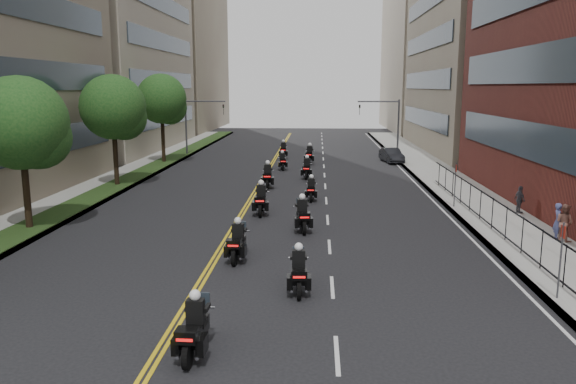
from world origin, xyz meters
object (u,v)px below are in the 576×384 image
(pedestrian_c, at_px, (520,200))
(motorcycle_10, at_px, (283,151))
(motorcycle_9, at_px, (310,156))
(motorcycle_0, at_px, (195,330))
(pedestrian_a, at_px, (558,221))
(motorcycle_8, at_px, (282,162))
(motorcycle_6, at_px, (268,177))
(parked_sedan, at_px, (392,155))
(motorcycle_7, at_px, (307,169))
(motorcycle_4, at_px, (261,201))
(motorcycle_5, at_px, (311,190))
(motorcycle_3, at_px, (302,216))
(motorcycle_1, at_px, (299,273))
(pedestrian_b, at_px, (564,222))
(motorcycle_2, at_px, (238,243))

(pedestrian_c, bearing_deg, motorcycle_10, 17.64)
(motorcycle_9, bearing_deg, motorcycle_0, -90.77)
(motorcycle_0, bearing_deg, pedestrian_a, 41.68)
(motorcycle_8, height_order, motorcycle_10, motorcycle_10)
(motorcycle_8, bearing_deg, motorcycle_6, -100.46)
(motorcycle_0, distance_m, pedestrian_a, 17.90)
(motorcycle_8, bearing_deg, parked_sedan, 20.05)
(motorcycle_7, bearing_deg, pedestrian_a, -53.82)
(motorcycle_4, bearing_deg, pedestrian_c, -0.65)
(motorcycle_5, xyz_separation_m, motorcycle_7, (-0.43, 8.30, 0.07))
(motorcycle_10, bearing_deg, motorcycle_9, -57.65)
(motorcycle_5, bearing_deg, motorcycle_8, 102.65)
(motorcycle_8, relative_size, pedestrian_a, 1.33)
(motorcycle_0, height_order, motorcycle_3, motorcycle_3)
(motorcycle_3, relative_size, motorcycle_9, 0.96)
(pedestrian_a, relative_size, pedestrian_c, 1.12)
(motorcycle_8, height_order, parked_sedan, motorcycle_8)
(motorcycle_1, distance_m, motorcycle_6, 19.94)
(motorcycle_4, xyz_separation_m, motorcycle_5, (2.68, 3.90, -0.11))
(pedestrian_a, bearing_deg, motorcycle_8, 40.56)
(motorcycle_5, height_order, motorcycle_6, motorcycle_6)
(motorcycle_5, relative_size, motorcycle_6, 0.85)
(motorcycle_8, bearing_deg, pedestrian_a, -65.12)
(pedestrian_c, bearing_deg, motorcycle_7, 31.45)
(parked_sedan, xyz_separation_m, pedestrian_b, (4.10, -26.86, 0.33))
(motorcycle_4, relative_size, pedestrian_a, 1.55)
(motorcycle_6, relative_size, pedestrian_b, 1.53)
(motorcycle_3, distance_m, motorcycle_10, 27.77)
(motorcycle_6, relative_size, parked_sedan, 0.64)
(motorcycle_2, distance_m, motorcycle_3, 5.35)
(motorcycle_9, height_order, pedestrian_a, motorcycle_9)
(motorcycle_1, bearing_deg, motorcycle_3, 87.78)
(pedestrian_a, bearing_deg, motorcycle_3, 91.16)
(motorcycle_10, height_order, pedestrian_c, motorcycle_10)
(motorcycle_4, bearing_deg, pedestrian_b, -22.59)
(parked_sedan, bearing_deg, motorcycle_3, -116.08)
(motorcycle_6, relative_size, motorcycle_7, 1.06)
(motorcycle_6, distance_m, motorcycle_10, 16.05)
(motorcycle_8, distance_m, pedestrian_a, 25.55)
(motorcycle_1, height_order, parked_sedan, motorcycle_1)
(parked_sedan, distance_m, pedestrian_b, 27.17)
(motorcycle_8, height_order, pedestrian_b, pedestrian_b)
(pedestrian_b, bearing_deg, motorcycle_10, -6.45)
(motorcycle_5, distance_m, motorcycle_6, 5.19)
(parked_sedan, bearing_deg, motorcycle_8, -162.25)
(motorcycle_2, height_order, motorcycle_3, motorcycle_3)
(motorcycle_4, relative_size, parked_sedan, 0.64)
(motorcycle_0, distance_m, motorcycle_6, 24.44)
(motorcycle_6, bearing_deg, motorcycle_1, -84.66)
(motorcycle_0, height_order, parked_sedan, motorcycle_0)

